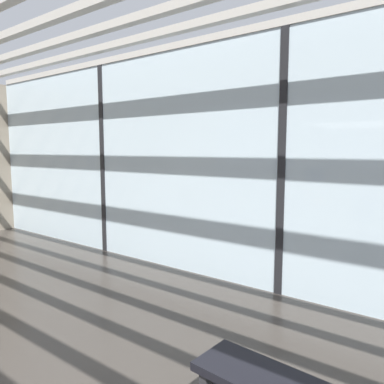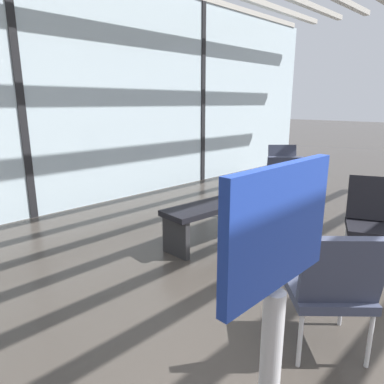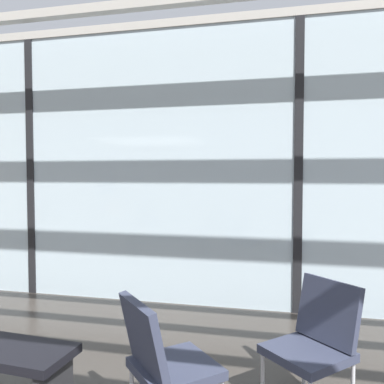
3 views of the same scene
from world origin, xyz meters
name	(u,v)px [view 1 (image 1 of 3)]	position (x,y,z in m)	size (l,w,h in m)	color
glass_curtain_wall	(283,165)	(0.00, 5.20, 1.71)	(14.00, 0.08, 3.42)	silver
window_mullion_0	(104,160)	(-3.50, 5.20, 1.71)	(0.10, 0.12, 3.42)	black
window_mullion_1	(283,165)	(0.00, 5.20, 1.71)	(0.10, 0.12, 3.42)	black
parked_airplane	(323,142)	(-1.18, 10.65, 2.12)	(14.52, 4.24, 4.24)	#B2BCD6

